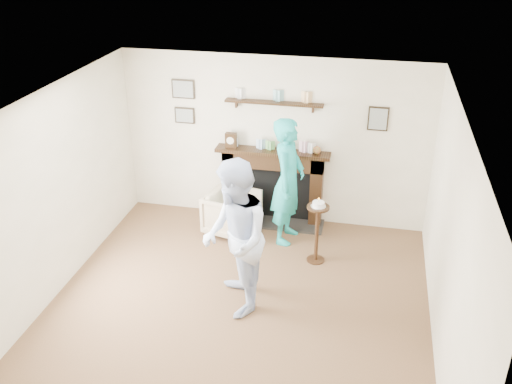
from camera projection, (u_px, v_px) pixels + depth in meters
ground at (234, 316)px, 6.68m from camera, size 5.00×5.00×0.00m
room_shell at (246, 166)px, 6.57m from camera, size 4.54×5.02×2.52m
armchair at (233, 232)px, 8.44m from camera, size 0.84×0.82×0.64m
man at (236, 306)px, 6.85m from camera, size 1.00×1.11×1.88m
woman at (286, 238)px, 8.28m from camera, size 0.51×0.71×1.83m
pedestal_table at (317, 223)px, 7.49m from camera, size 0.30×0.30×0.95m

